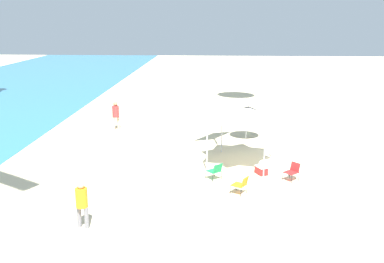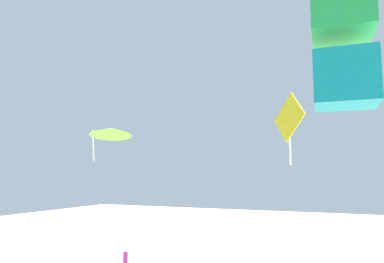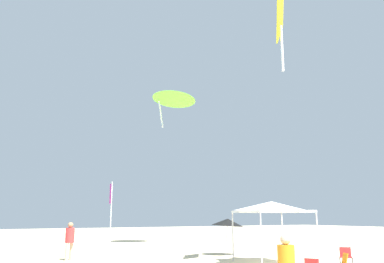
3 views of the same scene
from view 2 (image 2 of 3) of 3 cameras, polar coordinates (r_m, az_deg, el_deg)
name	(u,v)px [view 2 (image 2 of 3)]	position (r m, az deg, el deg)	size (l,w,h in m)	color
kite_delta_lime	(111,132)	(32.04, -12.42, -0.04)	(4.76, 4.79, 3.08)	#66D82D
kite_box_green	(343,45)	(9.44, 22.30, 12.20)	(1.45, 1.45, 2.86)	green
kite_diamond_yellow	(289,120)	(24.07, 14.75, 1.74)	(2.31, 2.37, 4.63)	yellow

